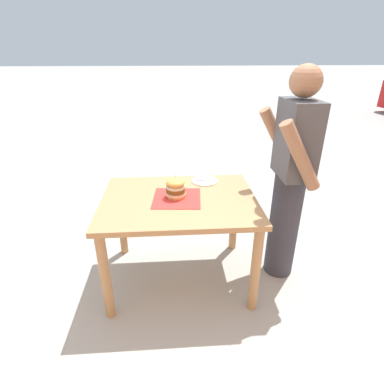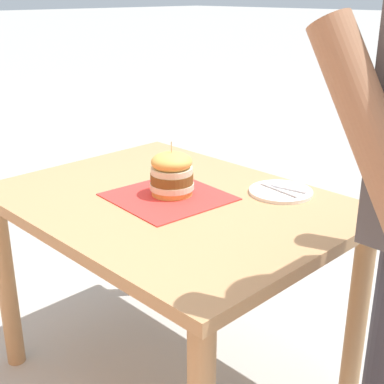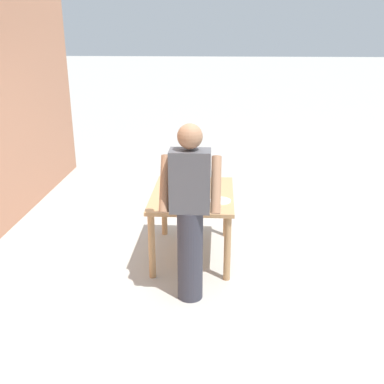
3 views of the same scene
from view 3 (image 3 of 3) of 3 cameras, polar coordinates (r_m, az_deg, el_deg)
ground_plane at (r=5.21m, az=0.07°, el=-7.91°), size 80.00×80.00×0.00m
patio_table at (r=4.95m, az=0.07°, el=-1.39°), size 0.89×1.17×0.75m
serving_paper at (r=4.92m, az=0.09°, el=-0.07°), size 0.38×0.38×0.00m
sandwich at (r=4.90m, az=0.36°, el=0.79°), size 0.15×0.15×0.19m
pickle_spear at (r=4.96m, az=1.12°, el=0.28°), size 0.08×0.04×0.02m
side_plate_with_forks at (r=4.68m, az=3.62°, el=-1.12°), size 0.22×0.22×0.02m
diner_across_table at (r=4.06m, az=-0.25°, el=-2.52°), size 0.55×0.35×1.69m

